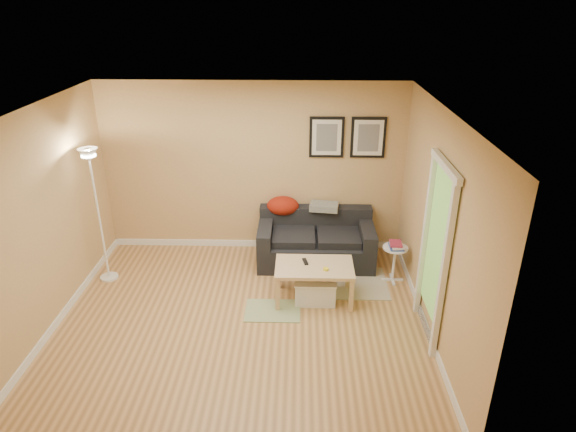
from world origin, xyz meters
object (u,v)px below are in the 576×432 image
Objects in this scene: storage_bin at (315,289)px; floor_lamp at (100,220)px; sofa at (316,239)px; coffee_table at (314,282)px; book_stack at (396,245)px; side_table at (394,264)px.

floor_lamp is (-2.91, 0.48, 0.74)m from storage_bin.
storage_bin is (-0.03, -1.05, -0.21)m from sofa.
book_stack reaches higher than coffee_table.
side_table is 0.27× the size of floor_lamp.
sofa is 3.05m from floor_lamp.
book_stack is (0.01, -0.01, 0.30)m from side_table.
sofa is at bearing 10.86° from floor_lamp.
storage_bin is 2.22× the size of book_stack.
coffee_table is at bearing -92.71° from sofa.
floor_lamp is (-4.03, -0.03, 0.34)m from book_stack.
side_table reaches higher than coffee_table.
coffee_table is 3.01m from floor_lamp.
storage_bin is at bearing -57.59° from coffee_table.
book_stack is (1.11, 0.52, 0.40)m from storage_bin.
storage_bin is 1.29m from book_stack.
floor_lamp is (-4.02, -0.04, 0.64)m from side_table.
coffee_table is (-0.05, -1.01, -0.12)m from sofa.
coffee_table is 1.87× the size of storage_bin.
storage_bin is (0.01, -0.03, -0.09)m from coffee_table.
sofa is 1.69× the size of coffee_table.
sofa is at bearing 88.16° from storage_bin.
book_stack is at bearing -26.16° from sofa.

